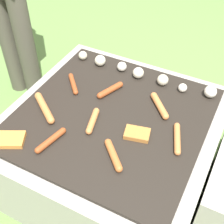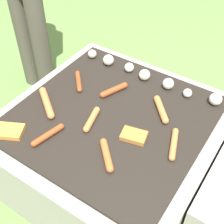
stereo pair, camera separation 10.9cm
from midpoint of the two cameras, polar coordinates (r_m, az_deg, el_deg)
ground_plane at (r=1.67m, az=1.90°, el=-10.77°), size 14.00×14.00×0.00m
grill at (r=1.51m, az=2.07°, el=-6.30°), size 0.90×0.90×0.41m
sausage_front_right at (r=1.39m, az=11.17°, el=0.42°), size 0.13×0.13×0.03m
sausage_mid_right at (r=1.20m, az=1.62°, el=-7.94°), size 0.12×0.12×0.03m
sausage_front_left at (r=1.47m, az=2.49°, el=3.97°), size 0.08×0.15×0.03m
sausage_back_right at (r=1.28m, az=-9.27°, el=-4.26°), size 0.05×0.16×0.03m
sausage_front_center at (r=1.52m, az=-4.11°, el=5.57°), size 0.11×0.12×0.02m
sausage_back_center at (r=1.42m, az=-9.72°, el=1.64°), size 0.18×0.14×0.03m
sausage_back_left at (r=1.32m, az=-1.39°, el=-1.42°), size 0.06×0.15×0.03m
sausage_mid_left at (r=1.27m, az=13.67°, el=-5.79°), size 0.07×0.16×0.03m
bread_slice_center at (r=1.33m, az=-16.22°, el=-3.44°), size 0.14×0.13×0.02m
bread_slice_right at (r=1.27m, az=6.48°, el=-4.43°), size 0.12×0.09×0.02m
mushroom_row at (r=1.55m, az=8.87°, el=6.50°), size 0.73×0.08×0.06m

